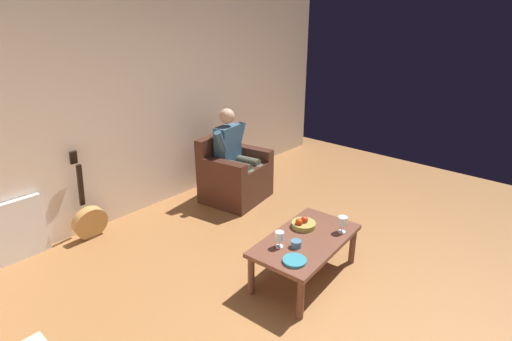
% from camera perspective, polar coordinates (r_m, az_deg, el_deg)
% --- Properties ---
extents(ground_plane, '(7.60, 7.60, 0.00)m').
position_cam_1_polar(ground_plane, '(3.58, 14.65, -18.89)').
color(ground_plane, '#905E33').
extents(wall_back, '(6.74, 0.06, 2.56)m').
position_cam_1_polar(wall_back, '(4.88, -16.36, 8.95)').
color(wall_back, beige).
rests_on(wall_back, ground).
extents(armchair, '(0.89, 0.82, 0.86)m').
position_cam_1_polar(armchair, '(5.13, -3.26, -0.80)').
color(armchair, '#402118').
rests_on(armchair, ground).
extents(person_seated, '(0.64, 0.60, 1.22)m').
position_cam_1_polar(person_seated, '(5.00, -3.06, 2.64)').
color(person_seated, '#33526C').
rests_on(person_seated, ground).
extents(coffee_table, '(1.11, 0.68, 0.42)m').
position_cam_1_polar(coffee_table, '(3.61, 7.35, -10.65)').
color(coffee_table, brown).
rests_on(coffee_table, ground).
extents(guitar, '(0.37, 0.23, 0.99)m').
position_cam_1_polar(guitar, '(4.64, -23.36, -6.63)').
color(guitar, '#B68748').
rests_on(guitar, ground).
extents(radiator, '(0.55, 0.06, 0.64)m').
position_cam_1_polar(radiator, '(4.53, -31.90, -7.60)').
color(radiator, white).
rests_on(radiator, ground).
extents(wine_glass_near, '(0.08, 0.08, 0.15)m').
position_cam_1_polar(wine_glass_near, '(3.39, 3.49, -9.75)').
color(wine_glass_near, silver).
rests_on(wine_glass_near, coffee_table).
extents(wine_glass_far, '(0.09, 0.09, 0.16)m').
position_cam_1_polar(wine_glass_far, '(3.68, 12.67, -7.34)').
color(wine_glass_far, silver).
rests_on(wine_glass_far, coffee_table).
extents(fruit_bowl, '(0.23, 0.23, 0.11)m').
position_cam_1_polar(fruit_bowl, '(3.74, 6.98, -7.83)').
color(fruit_bowl, olive).
rests_on(fruit_bowl, coffee_table).
extents(decorative_dish, '(0.20, 0.20, 0.02)m').
position_cam_1_polar(decorative_dish, '(3.26, 5.70, -13.08)').
color(decorative_dish, teal).
rests_on(decorative_dish, coffee_table).
extents(candle_jar, '(0.09, 0.09, 0.06)m').
position_cam_1_polar(candle_jar, '(3.44, 5.93, -10.70)').
color(candle_jar, '#456D87').
rests_on(candle_jar, coffee_table).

